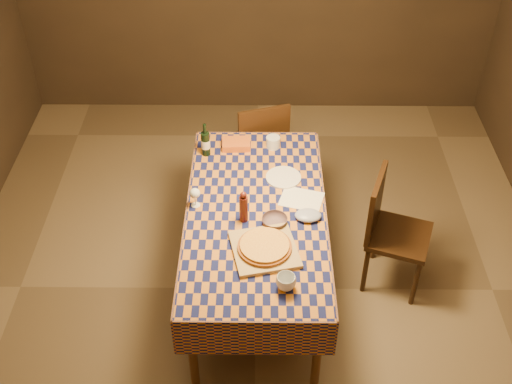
# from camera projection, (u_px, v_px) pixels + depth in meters

# --- Properties ---
(room) EXTENTS (5.00, 5.10, 2.70)m
(room) POSITION_uv_depth(u_px,v_px,m) (256.00, 141.00, 3.89)
(room) COLOR brown
(room) RESTS_ON ground
(dining_table) EXTENTS (0.94, 1.84, 0.77)m
(dining_table) POSITION_uv_depth(u_px,v_px,m) (256.00, 220.00, 4.32)
(dining_table) COLOR brown
(dining_table) RESTS_ON ground
(cutting_board) EXTENTS (0.47, 0.47, 0.02)m
(cutting_board) POSITION_uv_depth(u_px,v_px,m) (265.00, 249.00, 3.99)
(cutting_board) COLOR #A8884F
(cutting_board) RESTS_ON dining_table
(pizza) EXTENTS (0.45, 0.45, 0.03)m
(pizza) POSITION_uv_depth(u_px,v_px,m) (265.00, 246.00, 3.97)
(pizza) COLOR brown
(pizza) RESTS_ON cutting_board
(pepper_mill) EXTENTS (0.07, 0.07, 0.24)m
(pepper_mill) POSITION_uv_depth(u_px,v_px,m) (244.00, 207.00, 4.14)
(pepper_mill) COLOR #4A1711
(pepper_mill) RESTS_ON dining_table
(bowl) EXTENTS (0.19, 0.19, 0.05)m
(bowl) POSITION_uv_depth(u_px,v_px,m) (275.00, 221.00, 4.16)
(bowl) COLOR #58424A
(bowl) RESTS_ON dining_table
(wine_glass) EXTENTS (0.08, 0.08, 0.14)m
(wine_glass) POSITION_uv_depth(u_px,v_px,m) (195.00, 194.00, 4.25)
(wine_glass) COLOR white
(wine_glass) RESTS_ON dining_table
(wine_bottle) EXTENTS (0.08, 0.08, 0.26)m
(wine_bottle) POSITION_uv_depth(u_px,v_px,m) (206.00, 143.00, 4.69)
(wine_bottle) COLOR black
(wine_bottle) RESTS_ON dining_table
(deli_tub) EXTENTS (0.11, 0.11, 0.09)m
(deli_tub) POSITION_uv_depth(u_px,v_px,m) (273.00, 142.00, 4.80)
(deli_tub) COLOR silver
(deli_tub) RESTS_ON dining_table
(takeout_container) EXTENTS (0.22, 0.16, 0.05)m
(takeout_container) POSITION_uv_depth(u_px,v_px,m) (236.00, 144.00, 4.81)
(takeout_container) COLOR #CE5C1B
(takeout_container) RESTS_ON dining_table
(white_plate) EXTENTS (0.31, 0.31, 0.01)m
(white_plate) POSITION_uv_depth(u_px,v_px,m) (283.00, 177.00, 4.53)
(white_plate) COLOR white
(white_plate) RESTS_ON dining_table
(tumbler) EXTENTS (0.15, 0.15, 0.09)m
(tumbler) POSITION_uv_depth(u_px,v_px,m) (286.00, 282.00, 3.73)
(tumbler) COLOR silver
(tumbler) RESTS_ON dining_table
(flour_patch) EXTENTS (0.33, 0.28, 0.00)m
(flour_patch) POSITION_uv_depth(u_px,v_px,m) (301.00, 199.00, 4.37)
(flour_patch) COLOR white
(flour_patch) RESTS_ON dining_table
(flour_bag) EXTENTS (0.20, 0.16, 0.05)m
(flour_bag) POSITION_uv_depth(u_px,v_px,m) (308.00, 215.00, 4.20)
(flour_bag) COLOR #9199BA
(flour_bag) RESTS_ON dining_table
(chair_far) EXTENTS (0.53, 0.53, 0.93)m
(chair_far) POSITION_uv_depth(u_px,v_px,m) (260.00, 143.00, 5.28)
(chair_far) COLOR black
(chair_far) RESTS_ON ground
(chair_right) EXTENTS (0.54, 0.54, 0.93)m
(chair_right) POSITION_uv_depth(u_px,v_px,m) (389.00, 226.00, 4.52)
(chair_right) COLOR black
(chair_right) RESTS_ON ground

